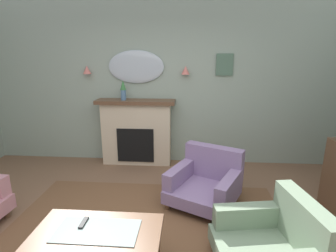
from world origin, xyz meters
The scene contains 12 objects.
wall_back centered at (0.00, 2.45, 1.46)m, with size 7.29×0.10×2.93m, color #93A393.
patterned_rug centered at (0.00, 0.20, 0.01)m, with size 3.20×2.40×0.01m, color brown.
fireplace centered at (-0.48, 2.23, 0.57)m, with size 1.36×0.36×1.16m.
mantel_vase_right centered at (-0.68, 2.20, 1.34)m, with size 0.10×0.10×0.34m.
wall_mirror centered at (-0.48, 2.37, 1.71)m, with size 0.96×0.06×0.56m, color #B2BCC6.
wall_sconce_left centered at (-1.33, 2.32, 1.66)m, with size 0.14×0.14×0.14m, color #D17066.
wall_sconce_right centered at (0.37, 2.32, 1.66)m, with size 0.14×0.14×0.14m, color #D17066.
framed_picture centered at (1.02, 2.38, 1.75)m, with size 0.28×0.03×0.36m, color #4C6B56.
coffee_table centered at (-0.34, -0.30, 0.38)m, with size 1.10×0.60×0.45m.
tv_remote centered at (-0.49, -0.21, 0.45)m, with size 0.04×0.16×0.02m, color black.
armchair_near_fireplace centered at (1.20, -0.18, 0.31)m, with size 0.94×0.93×0.71m.
armchair_in_corner centered at (0.68, 0.99, 0.31)m, with size 1.08×1.09×0.71m.
Camera 1 is at (0.41, -2.20, 1.91)m, focal length 28.21 mm.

